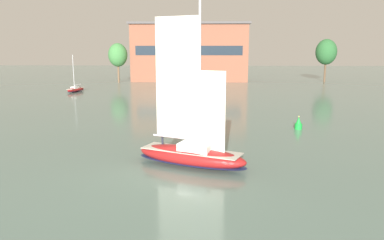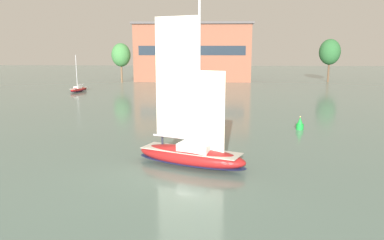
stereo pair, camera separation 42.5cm
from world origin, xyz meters
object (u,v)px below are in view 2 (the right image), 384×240
Objects in this scene: tree_shore_left at (121,55)px; sailboat_main at (191,154)px; sailboat_moored_near_marina at (79,89)px; sailboat_moored_mid_channel at (180,84)px; channel_buoy at (300,124)px; tree_shore_center at (330,52)px.

tree_shore_left is 0.82× the size of sailboat_main.
sailboat_moored_near_marina is 0.75× the size of sailboat_moored_mid_channel.
tree_shore_left is 89.76m from sailboat_main.
sailboat_moored_near_marina is at bearing 136.97° from channel_buoy.
tree_shore_left is 80.29m from channel_buoy.
tree_shore_center is (66.76, 4.24, 0.93)m from tree_shore_left.
tree_shore_center is at bearing 3.63° from tree_shore_left.
tree_shore_left reaches higher than sailboat_moored_near_marina.
sailboat_main is at bearing -114.22° from tree_shore_center.
sailboat_moored_near_marina is at bearing -100.79° from tree_shore_left.
sailboat_moored_mid_channel is at bearing 95.22° from sailboat_main.
channel_buoy is at bearing 49.59° from sailboat_main.
channel_buoy is (20.54, -53.12, -0.26)m from sailboat_moored_mid_channel.
sailboat_moored_mid_channel is (-46.73, -19.94, -8.62)m from tree_shore_center.
tree_shore_center is at bearing 23.11° from sailboat_moored_mid_channel.
channel_buoy is (-26.19, -73.06, -8.88)m from tree_shore_center.
sailboat_main reaches higher than channel_buoy.
sailboat_main is (-40.35, -89.69, -8.42)m from tree_shore_center.
tree_shore_center is at bearing 23.03° from sailboat_moored_near_marina.
sailboat_moored_mid_channel is (25.05, 10.57, 0.36)m from sailboat_moored_near_marina.
channel_buoy is (45.58, -42.54, 0.10)m from sailboat_moored_near_marina.
sailboat_main is at bearing -72.83° from tree_shore_left.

